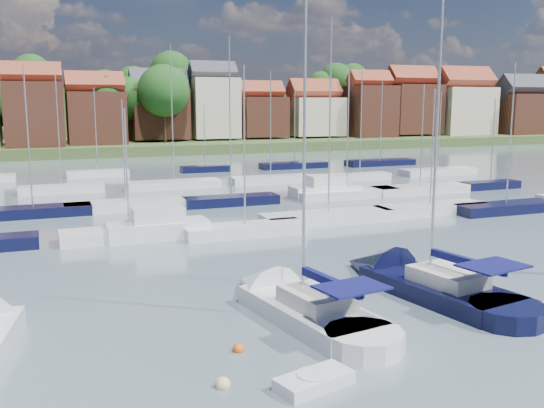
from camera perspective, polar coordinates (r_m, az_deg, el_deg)
name	(u,v)px	position (r m, az deg, el deg)	size (l,w,h in m)	color
ground	(174,194)	(63.50, -9.20, 0.98)	(260.00, 260.00, 0.00)	#4F646C
sailboat_centre	(292,304)	(28.01, 1.86, -9.40)	(5.03, 12.15, 16.02)	silver
sailboat_navy	(414,282)	(32.09, 13.18, -7.16)	(5.55, 13.05, 17.48)	black
tender	(314,381)	(21.24, 3.99, -16.29)	(2.90, 1.89, 0.58)	silver
buoy_b	(223,387)	(21.35, -4.64, -16.81)	(0.52, 0.52, 0.52)	beige
buoy_c	(239,351)	(24.01, -3.16, -13.67)	(0.47, 0.47, 0.47)	#D85914
buoy_d	(367,348)	(24.51, 8.93, -13.27)	(0.47, 0.47, 0.47)	beige
buoy_e	(364,283)	(32.70, 8.66, -7.33)	(0.55, 0.55, 0.55)	beige
buoy_f	(544,309)	(31.04, 24.22, -9.03)	(0.52, 0.52, 0.52)	beige
marina_field	(204,195)	(59.19, -6.44, 0.83)	(79.62, 41.41, 15.93)	silver
far_shore_town	(104,121)	(154.96, -15.53, 7.56)	(212.46, 90.00, 22.27)	#45562B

